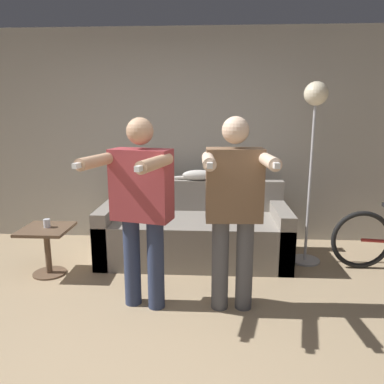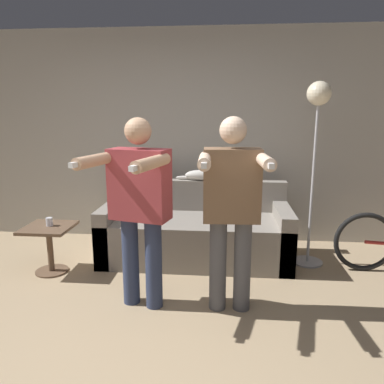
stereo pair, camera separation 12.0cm
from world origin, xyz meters
name	(u,v)px [view 2 (the right image)]	position (x,y,z in m)	size (l,w,h in m)	color
ground_plane	(134,352)	(0.00, 0.00, 0.00)	(16.00, 16.00, 0.00)	tan
wall_back	(178,137)	(0.00, 2.43, 1.30)	(10.00, 0.05, 2.60)	#B7B2A8
couch	(196,234)	(0.29, 1.73, 0.29)	(2.04, 0.88, 0.83)	gray
person_left	(139,201)	(-0.09, 0.63, 0.92)	(0.65, 0.77, 1.58)	#2D3856
person_right	(232,203)	(0.66, 0.63, 0.92)	(0.53, 0.69, 1.59)	#56565B
cat	(203,175)	(0.34, 2.06, 0.90)	(0.52, 0.14, 0.16)	silver
floor_lamp	(317,124)	(1.51, 1.69, 1.50)	(0.32, 0.32, 1.92)	#B2B2B7
side_table	(49,239)	(-1.17, 1.21, 0.35)	(0.47, 0.47, 0.49)	brown
cup	(49,222)	(-1.16, 1.23, 0.53)	(0.07, 0.07, 0.08)	silver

